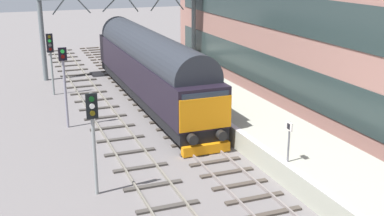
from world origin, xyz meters
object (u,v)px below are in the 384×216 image
object	(u,v)px
signal_post_mid	(64,79)
signal_post_far	(51,55)
signal_post_near	(93,130)
platform_number_sign	(289,135)
diesel_locomotive	(149,65)
waiting_passenger	(187,70)

from	to	relation	value
signal_post_mid	signal_post_far	xyz separation A→B (m)	(0.00, 7.24, -0.03)
signal_post_near	platform_number_sign	bearing A→B (deg)	-14.42
diesel_locomotive	signal_post_far	distance (m)	7.06
diesel_locomotive	signal_post_mid	distance (m)	6.44
diesel_locomotive	signal_post_near	xyz separation A→B (m)	(-5.67, -11.64, 0.22)
signal_post_near	signal_post_far	bearing A→B (deg)	90.00
signal_post_near	signal_post_mid	world-z (taller)	signal_post_mid
signal_post_far	platform_number_sign	distance (m)	19.33
platform_number_sign	waiting_passenger	xyz separation A→B (m)	(0.71, 13.56, -0.17)
signal_post_near	platform_number_sign	world-z (taller)	signal_post_near
signal_post_near	waiting_passenger	distance (m)	14.27
signal_post_far	waiting_passenger	xyz separation A→B (m)	(8.26, -4.23, -0.78)
platform_number_sign	diesel_locomotive	bearing A→B (deg)	97.87
signal_post_far	signal_post_near	bearing A→B (deg)	-90.00
platform_number_sign	signal_post_near	bearing A→B (deg)	165.58
signal_post_near	signal_post_far	distance (m)	15.84
signal_post_near	signal_post_mid	bearing A→B (deg)	90.00
signal_post_near	waiting_passenger	size ratio (longest dim) A/B	2.56
signal_post_mid	signal_post_near	bearing A→B (deg)	-90.00
signal_post_mid	platform_number_sign	size ratio (longest dim) A/B	2.61
diesel_locomotive	waiting_passenger	xyz separation A→B (m)	(2.59, -0.03, -0.49)
diesel_locomotive	signal_post_mid	bearing A→B (deg)	-151.82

